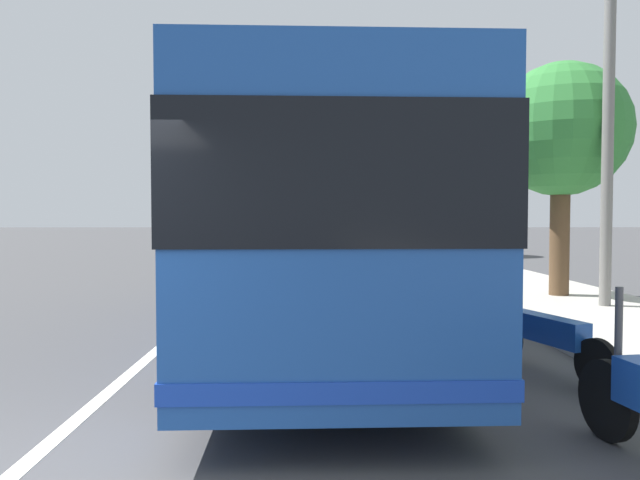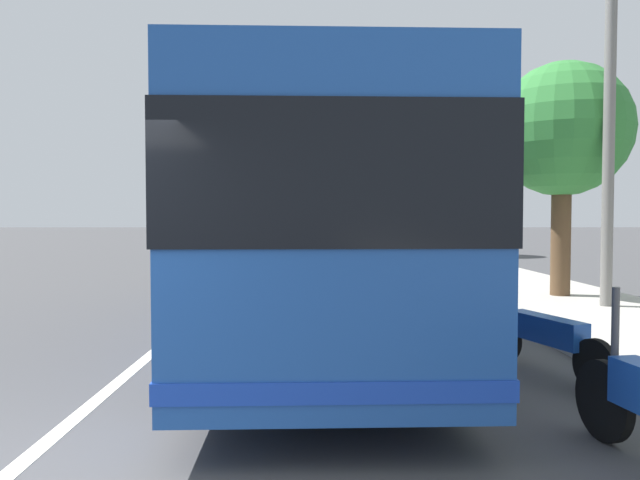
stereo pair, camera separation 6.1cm
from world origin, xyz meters
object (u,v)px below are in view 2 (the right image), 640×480
car_side_street (310,237)px  car_oncoming (254,231)px  roadside_tree_far_block (432,167)px  motorcycle_nearest_curb (482,297)px  utility_pole (609,114)px  car_ahead_same_lane (320,244)px  roadside_tree_mid_block (562,132)px  coach_bus (316,220)px  motorcycle_mid_row (545,337)px

car_side_street → car_oncoming: size_ratio=1.02×
car_side_street → roadside_tree_far_block: (-4.75, -5.99, 3.60)m
motorcycle_nearest_curb → roadside_tree_far_block: size_ratio=0.37×
car_oncoming → utility_pole: utility_pole is taller
car_side_street → car_ahead_same_lane: bearing=-177.7°
car_ahead_same_lane → roadside_tree_mid_block: roadside_tree_mid_block is taller
car_oncoming → utility_pole: bearing=12.3°
car_oncoming → utility_pole: 41.24m
coach_bus → roadside_tree_mid_block: size_ratio=1.98×
car_oncoming → roadside_tree_far_block: bearing=23.1°
car_oncoming → roadside_tree_mid_block: (-38.13, -10.58, 3.00)m
roadside_tree_mid_block → motorcycle_nearest_curb: bearing=136.9°
coach_bus → car_ahead_same_lane: coach_bus is taller
car_ahead_same_lane → roadside_tree_far_block: (3.54, -5.52, 3.61)m
car_oncoming → motorcycle_mid_row: bearing=7.2°
car_side_street → roadside_tree_far_block: 8.45m
car_oncoming → utility_pole: (-39.68, -10.80, 3.11)m
car_ahead_same_lane → roadside_tree_far_block: bearing=-57.1°
motorcycle_nearest_curb → car_ahead_same_lane: (14.89, 2.63, 0.27)m
roadside_tree_mid_block → motorcycle_mid_row: bearing=155.3°
motorcycle_mid_row → roadside_tree_far_block: 22.21m
car_ahead_same_lane → roadside_tree_far_block: 7.48m
coach_bus → roadside_tree_far_block: bearing=-17.9°
motorcycle_mid_row → car_oncoming: bearing=-8.9°
car_side_street → utility_pole: utility_pole is taller
coach_bus → roadside_tree_far_block: 20.19m
motorcycle_nearest_curb → car_side_street: size_ratio=0.50×
coach_bus → roadside_tree_mid_block: (3.44, -5.37, 1.92)m
coach_bus → car_side_street: coach_bus is taller
motorcycle_mid_row → roadside_tree_far_block: size_ratio=0.32×
car_side_street → roadside_tree_mid_block: (-20.50, -5.61, 2.97)m
motorcycle_nearest_curb → car_ahead_same_lane: car_ahead_same_lane is taller
motorcycle_mid_row → car_side_street: (26.40, 2.90, 0.29)m
motorcycle_nearest_curb → roadside_tree_mid_block: size_ratio=0.44×
car_ahead_same_lane → coach_bus: bearing=179.4°
motorcycle_nearest_curb → car_ahead_same_lane: bearing=8.7°
coach_bus → roadside_tree_far_block: (19.19, -5.74, 2.55)m
coach_bus → car_side_street: size_ratio=2.25×
coach_bus → car_ahead_same_lane: (15.65, -0.22, -1.06)m
car_oncoming → roadside_tree_far_block: (-22.38, -10.96, 3.63)m
roadside_tree_mid_block → car_oncoming: bearing=15.5°
utility_pole → roadside_tree_mid_block: bearing=8.1°
roadside_tree_mid_block → utility_pole: (-1.55, -0.22, 0.11)m
motorcycle_nearest_curb → car_oncoming: (40.81, 8.07, 0.24)m
coach_bus → car_ahead_same_lane: size_ratio=2.51×
motorcycle_mid_row → utility_pole: utility_pole is taller
roadside_tree_mid_block → utility_pole: size_ratio=0.68×
coach_bus → car_oncoming: size_ratio=2.31×
motorcycle_nearest_curb → roadside_tree_far_block: 19.05m
car_side_street → car_ahead_same_lane: size_ratio=1.11×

